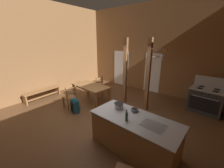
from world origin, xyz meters
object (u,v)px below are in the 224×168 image
object	(u,v)px
dining_table	(91,87)
mixing_bowl_on_counter	(135,110)
ladderback_chair_by_post	(101,87)
bottle_tall_on_counter	(127,116)
kitchen_island	(134,134)
stove_range	(206,100)
ladderback_chair_near_window	(70,97)
bench_along_left_wall	(43,93)
stockpot_on_counter	(119,106)
backpack	(75,105)

from	to	relation	value
dining_table	mixing_bowl_on_counter	bearing A→B (deg)	-21.24
ladderback_chair_by_post	mixing_bowl_on_counter	xyz separation A→B (m)	(2.91, -1.89, 0.47)
dining_table	bottle_tall_on_counter	bearing A→B (deg)	-28.95
kitchen_island	ladderback_chair_by_post	size ratio (longest dim) A/B	2.32
kitchen_island	ladderback_chair_by_post	xyz separation A→B (m)	(-3.07, 2.18, 0.01)
kitchen_island	stove_range	distance (m)	3.60
ladderback_chair_by_post	mixing_bowl_on_counter	bearing A→B (deg)	-33.07
stove_range	ladderback_chair_near_window	size ratio (longest dim) A/B	1.39
kitchen_island	bench_along_left_wall	xyz separation A→B (m)	(-4.95, 0.12, -0.13)
kitchen_island	dining_table	distance (m)	3.29
kitchen_island	stockpot_on_counter	xyz separation A→B (m)	(-0.59, 0.17, 0.52)
dining_table	mixing_bowl_on_counter	size ratio (longest dim) A/B	9.18
ladderback_chair_near_window	stockpot_on_counter	distance (m)	2.66
stove_range	ladderback_chair_near_window	world-z (taller)	stove_range
kitchen_island	bench_along_left_wall	bearing A→B (deg)	178.59
bottle_tall_on_counter	backpack	bearing A→B (deg)	169.60
dining_table	ladderback_chair_near_window	xyz separation A→B (m)	(-0.21, -0.97, -0.20)
bottle_tall_on_counter	mixing_bowl_on_counter	bearing A→B (deg)	97.61
ladderback_chair_near_window	ladderback_chair_by_post	world-z (taller)	same
kitchen_island	ladderback_chair_by_post	world-z (taller)	ladderback_chair_by_post
ladderback_chair_near_window	kitchen_island	bearing A→B (deg)	-7.34
stockpot_on_counter	mixing_bowl_on_counter	xyz separation A→B (m)	(0.42, 0.12, -0.04)
stove_range	mixing_bowl_on_counter	world-z (taller)	stove_range
bench_along_left_wall	mixing_bowl_on_counter	xyz separation A→B (m)	(4.78, 0.16, 0.61)
kitchen_island	dining_table	bearing A→B (deg)	155.15
stockpot_on_counter	mixing_bowl_on_counter	world-z (taller)	stockpot_on_counter
kitchen_island	bottle_tall_on_counter	distance (m)	0.60
ladderback_chair_by_post	mixing_bowl_on_counter	world-z (taller)	mixing_bowl_on_counter
ladderback_chair_near_window	ladderback_chair_by_post	xyz separation A→B (m)	(0.11, 1.77, 0.00)
kitchen_island	ladderback_chair_near_window	world-z (taller)	ladderback_chair_near_window
stove_range	backpack	bearing A→B (deg)	-141.23
backpack	mixing_bowl_on_counter	xyz separation A→B (m)	(2.53, 0.02, 0.61)
backpack	dining_table	bearing A→B (deg)	104.28
ladderback_chair_near_window	bottle_tall_on_counter	distance (m)	3.20
stove_range	stockpot_on_counter	distance (m)	3.72
ladderback_chair_near_window	stockpot_on_counter	size ratio (longest dim) A/B	2.96
backpack	mixing_bowl_on_counter	size ratio (longest dim) A/B	3.08
backpack	bottle_tall_on_counter	distance (m)	2.73
stockpot_on_counter	dining_table	bearing A→B (deg)	153.12
ladderback_chair_by_post	bottle_tall_on_counter	bearing A→B (deg)	-38.82
dining_table	bench_along_left_wall	xyz separation A→B (m)	(-1.96, -1.26, -0.34)
stockpot_on_counter	backpack	bearing A→B (deg)	177.37
ladderback_chair_by_post	backpack	size ratio (longest dim) A/B	1.59
kitchen_island	ladderback_chair_by_post	bearing A→B (deg)	144.66
ladderback_chair_by_post	mixing_bowl_on_counter	size ratio (longest dim) A/B	4.91
kitchen_island	bottle_tall_on_counter	size ratio (longest dim) A/B	8.00
kitchen_island	mixing_bowl_on_counter	bearing A→B (deg)	120.22
ladderback_chair_by_post	backpack	world-z (taller)	ladderback_chair_by_post
backpack	bench_along_left_wall	bearing A→B (deg)	-176.40
kitchen_island	backpack	bearing A→B (deg)	174.42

